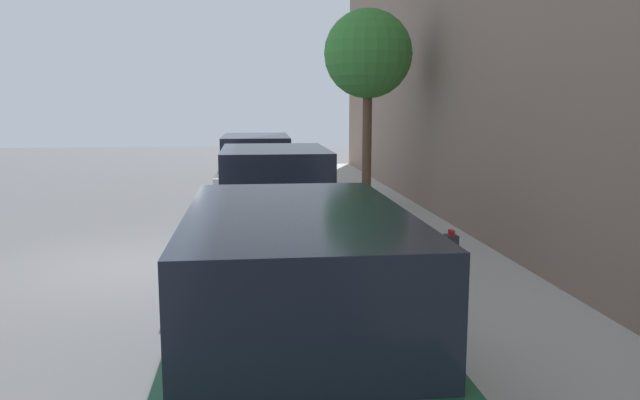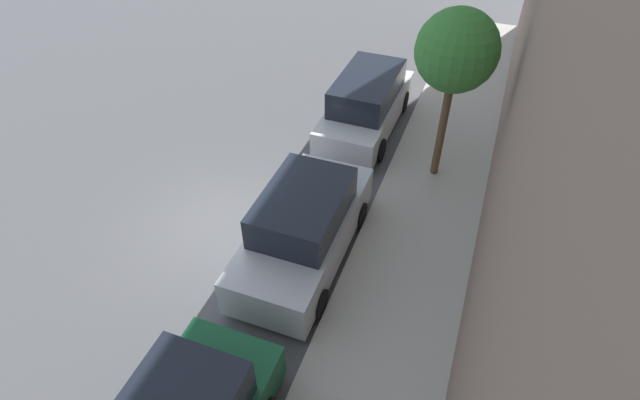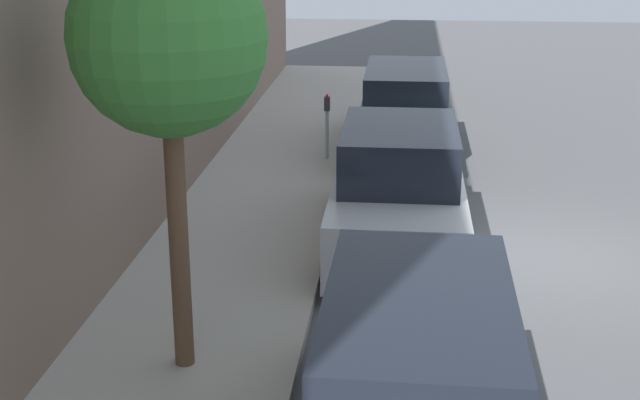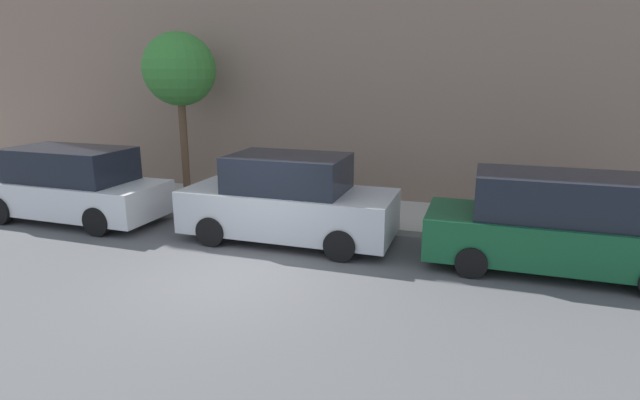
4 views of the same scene
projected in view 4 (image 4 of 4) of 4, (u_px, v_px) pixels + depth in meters
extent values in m
plane|color=#515154|center=(232.00, 278.00, 9.39)|extent=(60.00, 60.00, 0.00)
cube|color=#B2ADA3|center=(315.00, 209.00, 13.88)|extent=(2.80, 32.00, 0.15)
cube|color=#14512D|center=(555.00, 238.00, 9.66)|extent=(1.90, 4.90, 0.84)
cube|color=black|center=(561.00, 196.00, 9.46)|extent=(1.67, 3.10, 0.84)
cylinder|color=black|center=(471.00, 262.00, 9.38)|extent=(0.22, 0.60, 0.60)
cylinder|color=black|center=(474.00, 234.00, 11.04)|extent=(0.22, 0.60, 0.60)
cylinder|color=black|center=(630.00, 248.00, 10.12)|extent=(0.22, 0.60, 0.60)
cube|color=#B7BABF|center=(289.00, 211.00, 11.39)|extent=(1.97, 4.81, 0.96)
cube|color=black|center=(288.00, 173.00, 11.17)|extent=(1.73, 2.60, 0.80)
cylinder|color=black|center=(211.00, 231.00, 11.07)|extent=(0.22, 0.67, 0.67)
cylinder|color=black|center=(248.00, 210.00, 12.79)|extent=(0.22, 0.67, 0.67)
cylinder|color=black|center=(340.00, 245.00, 10.18)|extent=(0.22, 0.67, 0.67)
cylinder|color=black|center=(361.00, 220.00, 11.89)|extent=(0.22, 0.67, 0.67)
cube|color=silver|center=(74.00, 196.00, 12.97)|extent=(1.97, 4.93, 0.84)
cube|color=black|center=(70.00, 164.00, 12.76)|extent=(1.72, 3.12, 0.84)
cylinder|color=black|center=(0.00, 211.00, 12.67)|extent=(0.22, 0.71, 0.71)
cylinder|color=black|center=(57.00, 195.00, 14.33)|extent=(0.22, 0.71, 0.71)
cylinder|color=black|center=(97.00, 221.00, 11.76)|extent=(0.22, 0.71, 0.71)
cylinder|color=black|center=(146.00, 203.00, 13.41)|extent=(0.22, 0.71, 0.71)
cylinder|color=#ADADB2|center=(500.00, 212.00, 11.42)|extent=(0.07, 0.07, 1.02)
cube|color=#2D2D33|center=(503.00, 185.00, 11.25)|extent=(0.11, 0.15, 0.28)
cube|color=red|center=(503.00, 177.00, 11.21)|extent=(0.04, 0.09, 0.05)
cylinder|color=brown|center=(184.00, 144.00, 14.58)|extent=(0.22, 0.22, 3.14)
sphere|color=#387F33|center=(179.00, 69.00, 14.05)|extent=(2.05, 2.05, 2.05)
cylinder|color=gold|center=(26.00, 182.00, 15.60)|extent=(0.20, 0.20, 0.55)
sphere|color=gold|center=(25.00, 172.00, 15.52)|extent=(0.18, 0.18, 0.18)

